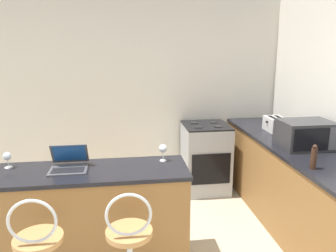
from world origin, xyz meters
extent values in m
cube|color=silver|center=(0.00, 2.62, 1.30)|extent=(12.00, 0.06, 2.60)
cube|color=olive|center=(-0.45, 0.84, 0.44)|extent=(1.64, 0.53, 0.89)
cube|color=black|center=(-0.45, 0.84, 0.91)|extent=(1.67, 0.56, 0.03)
cube|color=olive|center=(1.67, 1.05, 0.44)|extent=(0.65, 3.09, 0.89)
cube|color=black|center=(1.67, 1.05, 0.91)|extent=(0.68, 3.12, 0.03)
cylinder|color=#B7844C|center=(-0.77, 0.30, 0.63)|extent=(0.34, 0.34, 0.04)
torus|color=silver|center=(-0.77, 0.21, 0.82)|extent=(0.32, 0.02, 0.32)
cylinder|color=#B7844C|center=(-0.14, 0.30, 0.63)|extent=(0.34, 0.34, 0.04)
torus|color=silver|center=(-0.14, 0.21, 0.82)|extent=(0.32, 0.02, 0.32)
cube|color=#47474C|center=(-0.62, 0.84, 0.93)|extent=(0.31, 0.22, 0.01)
cube|color=black|center=(-0.62, 0.83, 0.93)|extent=(0.26, 0.12, 0.00)
cube|color=#47474C|center=(-0.62, 0.97, 1.03)|extent=(0.31, 0.11, 0.19)
cube|color=#19478C|center=(-0.62, 0.96, 1.04)|extent=(0.27, 0.09, 0.16)
cube|color=#2D2D30|center=(1.68, 1.17, 1.06)|extent=(0.51, 0.38, 0.28)
cube|color=black|center=(1.64, 0.98, 1.06)|extent=(0.36, 0.01, 0.22)
cube|color=#4C4C51|center=(1.87, 0.98, 1.06)|extent=(0.10, 0.01, 0.22)
cube|color=silver|center=(1.68, 1.84, 1.01)|extent=(0.21, 0.30, 0.17)
cube|color=black|center=(1.64, 1.84, 1.10)|extent=(0.05, 0.21, 0.00)
cube|color=black|center=(1.73, 1.84, 1.10)|extent=(0.05, 0.21, 0.00)
cube|color=black|center=(1.57, 1.84, 1.04)|extent=(0.02, 0.02, 0.02)
cube|color=#9EA3A8|center=(0.93, 2.27, 0.45)|extent=(0.59, 0.60, 0.90)
cube|color=black|center=(0.93, 1.97, 0.42)|extent=(0.50, 0.01, 0.41)
cube|color=black|center=(0.93, 2.27, 0.91)|extent=(0.59, 0.60, 0.02)
cylinder|color=black|center=(0.80, 2.15, 0.93)|extent=(0.11, 0.11, 0.01)
cylinder|color=black|center=(1.06, 2.15, 0.93)|extent=(0.11, 0.11, 0.01)
cylinder|color=black|center=(0.80, 2.39, 0.93)|extent=(0.11, 0.11, 0.01)
cylinder|color=black|center=(1.06, 2.39, 0.93)|extent=(0.11, 0.11, 0.01)
cylinder|color=silver|center=(0.19, 0.97, 0.93)|extent=(0.06, 0.06, 0.00)
cylinder|color=silver|center=(0.19, 0.97, 0.97)|extent=(0.01, 0.01, 0.08)
sphere|color=silver|center=(0.19, 0.97, 1.04)|extent=(0.07, 0.07, 0.07)
cylinder|color=silver|center=(-1.14, 0.98, 0.93)|extent=(0.06, 0.06, 0.00)
cylinder|color=silver|center=(-1.14, 0.98, 0.96)|extent=(0.01, 0.01, 0.07)
sphere|color=silver|center=(-1.14, 0.98, 1.03)|extent=(0.07, 0.07, 0.07)
cylinder|color=#331E14|center=(1.43, 0.60, 1.01)|extent=(0.05, 0.05, 0.18)
sphere|color=#331E14|center=(1.43, 0.60, 1.12)|extent=(0.04, 0.04, 0.04)
cylinder|color=#2D51AD|center=(1.77, 1.57, 0.97)|extent=(0.08, 0.08, 0.09)
torus|color=#2D51AD|center=(1.82, 1.57, 0.97)|extent=(0.01, 0.06, 0.06)
camera|label=1|loc=(-0.15, -1.82, 1.95)|focal=35.00mm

